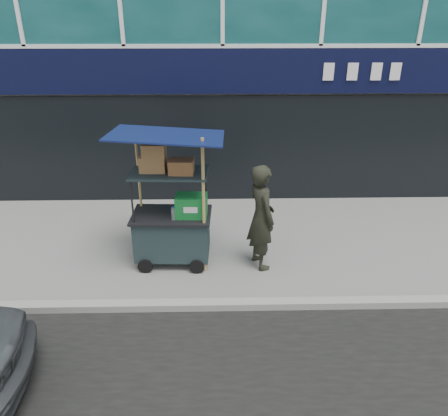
{
  "coord_description": "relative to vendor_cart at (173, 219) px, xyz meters",
  "views": [
    {
      "loc": [
        -0.17,
        -5.54,
        4.16
      ],
      "look_at": [
        -0.03,
        1.2,
        1.02
      ],
      "focal_mm": 35.0,
      "sensor_mm": 36.0,
      "label": 1
    }
  ],
  "objects": [
    {
      "name": "curb",
      "position": [
        0.91,
        -1.35,
        -0.78
      ],
      "size": [
        80.0,
        0.18,
        0.12
      ],
      "primitive_type": "cube",
      "color": "gray",
      "rests_on": "ground"
    },
    {
      "name": "vendor_man",
      "position": [
        1.5,
        -0.14,
        0.08
      ],
      "size": [
        0.64,
        0.79,
        1.85
      ],
      "primitive_type": "imported",
      "rotation": [
        0.0,
        0.0,
        1.91
      ],
      "color": "black",
      "rests_on": "ground"
    },
    {
      "name": "ground",
      "position": [
        0.91,
        -1.15,
        -0.84
      ],
      "size": [
        80.0,
        80.0,
        0.0
      ],
      "primitive_type": "plane",
      "color": "gray",
      "rests_on": "ground"
    },
    {
      "name": "vendor_cart",
      "position": [
        0.0,
        0.0,
        0.0
      ],
      "size": [
        1.82,
        1.33,
        2.41
      ],
      "rotation": [
        0.0,
        0.0,
        -0.04
      ],
      "color": "black",
      "rests_on": "ground"
    }
  ]
}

